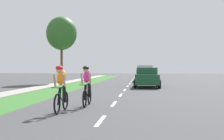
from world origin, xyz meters
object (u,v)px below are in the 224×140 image
Objects in this scene: suv_silver at (145,73)px; sedan_dark_green at (147,77)px; street_tree_near at (62,34)px; pickup_red at (146,72)px; cyclist_trailing at (87,85)px; cyclist_lead at (61,88)px.

sedan_dark_green is at bearing -89.75° from suv_silver.
sedan_dark_green is 11.02m from street_tree_near.
suv_silver reaches higher than pickup_red.
cyclist_trailing is at bearing -71.76° from street_tree_near.
sedan_dark_green is at bearing -90.68° from pickup_red.
suv_silver reaches higher than sedan_dark_green.
pickup_red reaches higher than cyclist_trailing.
street_tree_near is at bearing 145.13° from sedan_dark_green.
cyclist_lead is 1.78m from cyclist_trailing.
cyclist_trailing is 0.40× the size of sedan_dark_green.
cyclist_trailing is 22.62m from suv_silver.
suv_silver reaches higher than cyclist_trailing.
street_tree_near reaches higher than cyclist_lead.
cyclist_trailing is at bearing -96.28° from suv_silver.
street_tree_near reaches higher than sedan_dark_green.
sedan_dark_green is (2.52, 11.92, -0.04)m from cyclist_trailing.
suv_silver reaches higher than cyclist_lead.
cyclist_trailing is 19.14m from street_tree_near.
street_tree_near reaches higher than suv_silver.
pickup_red reaches higher than sedan_dark_green.
cyclist_trailing is (0.57, 1.69, 0.00)m from cyclist_lead.
cyclist_trailing is at bearing -94.79° from pickup_red.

